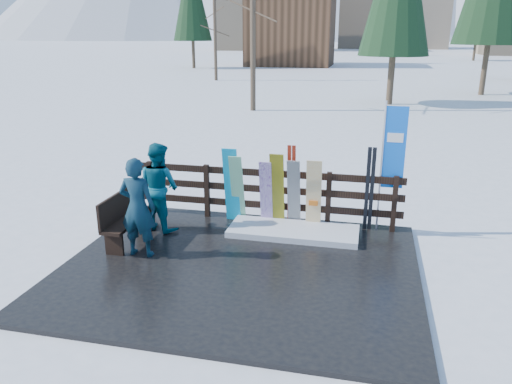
% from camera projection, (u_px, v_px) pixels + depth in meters
% --- Properties ---
extents(ground, '(700.00, 700.00, 0.00)m').
position_uv_depth(ground, '(240.00, 270.00, 8.59)').
color(ground, white).
rests_on(ground, ground).
extents(deck, '(6.00, 5.00, 0.08)m').
position_uv_depth(deck, '(240.00, 268.00, 8.58)').
color(deck, black).
rests_on(deck, ground).
extents(fence, '(5.60, 0.10, 1.15)m').
position_uv_depth(fence, '(266.00, 191.00, 10.41)').
color(fence, black).
rests_on(fence, deck).
extents(snow_patch, '(2.55, 1.00, 0.12)m').
position_uv_depth(snow_patch, '(293.00, 231.00, 9.89)').
color(snow_patch, white).
rests_on(snow_patch, deck).
extents(bench, '(0.41, 1.50, 0.97)m').
position_uv_depth(bench, '(125.00, 216.00, 9.40)').
color(bench, black).
rests_on(bench, deck).
extents(snowboard_0, '(0.31, 0.32, 1.61)m').
position_uv_depth(snowboard_0, '(231.00, 185.00, 10.31)').
color(snowboard_0, '#0BA6D9').
rests_on(snowboard_0, deck).
extents(snowboard_1, '(0.27, 0.40, 1.47)m').
position_uv_depth(snowboard_1, '(237.00, 189.00, 10.30)').
color(snowboard_1, white).
rests_on(snowboard_1, deck).
extents(snowboard_2, '(0.28, 0.31, 1.55)m').
position_uv_depth(snowboard_2, '(277.00, 190.00, 10.11)').
color(snowboard_2, yellow).
rests_on(snowboard_2, deck).
extents(snowboard_3, '(0.25, 0.28, 1.38)m').
position_uv_depth(snowboard_3, '(266.00, 193.00, 10.19)').
color(snowboard_3, white).
rests_on(snowboard_3, deck).
extents(snowboard_4, '(0.26, 0.39, 1.44)m').
position_uv_depth(snowboard_4, '(294.00, 193.00, 10.05)').
color(snowboard_4, black).
rests_on(snowboard_4, deck).
extents(snowboard_5, '(0.30, 0.20, 1.45)m').
position_uv_depth(snowboard_5, '(314.00, 195.00, 9.97)').
color(snowboard_5, white).
rests_on(snowboard_5, deck).
extents(ski_pair_a, '(0.17, 0.21, 1.72)m').
position_uv_depth(ski_pair_a, '(291.00, 186.00, 10.09)').
color(ski_pair_a, '#A02613').
rests_on(ski_pair_a, deck).
extents(ski_pair_b, '(0.17, 0.31, 1.77)m').
position_uv_depth(ski_pair_b, '(369.00, 190.00, 9.75)').
color(ski_pair_b, black).
rests_on(ski_pair_b, deck).
extents(rental_flag, '(0.45, 0.04, 2.60)m').
position_uv_depth(rental_flag, '(391.00, 152.00, 9.64)').
color(rental_flag, silver).
rests_on(rental_flag, deck).
extents(person_front, '(0.66, 0.43, 1.79)m').
position_uv_depth(person_front, '(138.00, 208.00, 8.73)').
color(person_front, '#113F48').
rests_on(person_front, deck).
extents(person_back, '(1.07, 0.98, 1.78)m').
position_uv_depth(person_back, '(159.00, 187.00, 9.94)').
color(person_back, '#0A576B').
rests_on(person_back, deck).
extents(resort_buildings, '(73.00, 87.60, 22.60)m').
position_uv_depth(resort_buildings, '(373.00, 5.00, 112.49)').
color(resort_buildings, tan).
rests_on(resort_buildings, ground).
extents(trees, '(42.30, 68.81, 14.22)m').
position_uv_depth(trees, '(389.00, 8.00, 49.91)').
color(trees, '#382B1E').
rests_on(trees, ground).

